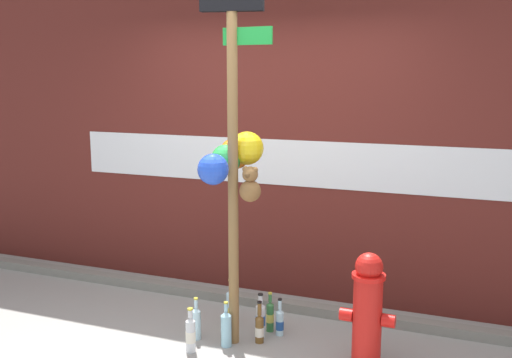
# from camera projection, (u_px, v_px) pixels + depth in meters

# --- Properties ---
(building_wall) EXTENTS (10.00, 0.21, 3.00)m
(building_wall) POSITION_uv_depth(u_px,v_px,m) (278.00, 130.00, 5.28)
(building_wall) COLOR #561E19
(building_wall) RESTS_ON ground_plane
(curb_strip) EXTENTS (8.00, 0.12, 0.08)m
(curb_strip) POSITION_uv_depth(u_px,v_px,m) (260.00, 301.00, 5.14)
(curb_strip) COLOR slate
(curb_strip) RESTS_ON ground_plane
(memorial_post) EXTENTS (0.53, 0.56, 2.78)m
(memorial_post) POSITION_uv_depth(u_px,v_px,m) (234.00, 134.00, 4.21)
(memorial_post) COLOR olive
(memorial_post) RESTS_ON ground_plane
(fire_hydrant) EXTENTS (0.38, 0.23, 0.81)m
(fire_hydrant) POSITION_uv_depth(u_px,v_px,m) (368.00, 309.00, 4.03)
(fire_hydrant) COLOR red
(fire_hydrant) RESTS_ON ground_plane
(bottle_0) EXTENTS (0.06, 0.06, 0.32)m
(bottle_0) POSITION_uv_depth(u_px,v_px,m) (270.00, 316.00, 4.62)
(bottle_0) COLOR #337038
(bottle_0) RESTS_ON ground_plane
(bottle_1) EXTENTS (0.08, 0.08, 0.35)m
(bottle_1) POSITION_uv_depth(u_px,v_px,m) (226.00, 328.00, 4.36)
(bottle_1) COLOR #93CCE0
(bottle_1) RESTS_ON ground_plane
(bottle_2) EXTENTS (0.08, 0.08, 0.35)m
(bottle_2) POSITION_uv_depth(u_px,v_px,m) (260.00, 319.00, 4.52)
(bottle_2) COLOR silver
(bottle_2) RESTS_ON ground_plane
(bottle_3) EXTENTS (0.07, 0.07, 0.33)m
(bottle_3) POSITION_uv_depth(u_px,v_px,m) (196.00, 322.00, 4.48)
(bottle_3) COLOR #B2DBEA
(bottle_3) RESTS_ON ground_plane
(bottle_4) EXTENTS (0.07, 0.07, 0.33)m
(bottle_4) POSITION_uv_depth(u_px,v_px,m) (259.00, 328.00, 4.42)
(bottle_4) COLOR brown
(bottle_4) RESTS_ON ground_plane
(bottle_5) EXTENTS (0.07, 0.07, 0.33)m
(bottle_5) POSITION_uv_depth(u_px,v_px,m) (191.00, 334.00, 4.27)
(bottle_5) COLOR silver
(bottle_5) RESTS_ON ground_plane
(bottle_6) EXTENTS (0.08, 0.08, 0.38)m
(bottle_6) POSITION_uv_depth(u_px,v_px,m) (231.00, 307.00, 4.73)
(bottle_6) COLOR #B2DBEA
(bottle_6) RESTS_ON ground_plane
(bottle_7) EXTENTS (0.06, 0.06, 0.30)m
(bottle_7) POSITION_uv_depth(u_px,v_px,m) (280.00, 322.00, 4.55)
(bottle_7) COLOR #B2DBEA
(bottle_7) RESTS_ON ground_plane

